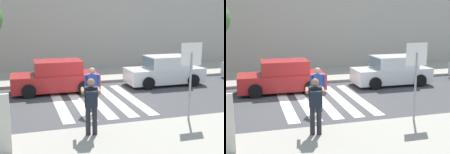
{
  "view_description": "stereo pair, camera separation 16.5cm",
  "coord_description": "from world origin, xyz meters",
  "views": [
    {
      "loc": [
        -3.18,
        -12.57,
        3.68
      ],
      "look_at": [
        0.6,
        -0.2,
        1.1
      ],
      "focal_mm": 50.0,
      "sensor_mm": 36.0,
      "label": 1
    },
    {
      "loc": [
        -3.03,
        -12.61,
        3.68
      ],
      "look_at": [
        0.6,
        -0.2,
        1.1
      ],
      "focal_mm": 50.0,
      "sensor_mm": 36.0,
      "label": 2
    }
  ],
  "objects": [
    {
      "name": "ground_plane",
      "position": [
        0.0,
        0.0,
        0.0
      ],
      "size": [
        120.0,
        120.0,
        0.0
      ],
      "primitive_type": "plane",
      "color": "#424244"
    },
    {
      "name": "sidewalk_far",
      "position": [
        0.0,
        6.0,
        0.07
      ],
      "size": [
        60.0,
        4.8,
        0.14
      ],
      "primitive_type": "cube",
      "color": "#9E998C",
      "rests_on": "ground"
    },
    {
      "name": "building_facade_far",
      "position": [
        0.0,
        10.4,
        2.68
      ],
      "size": [
        56.0,
        4.0,
        5.37
      ],
      "primitive_type": "cube",
      "color": "#ADA89E",
      "rests_on": "ground"
    },
    {
      "name": "crosswalk_stripe_0",
      "position": [
        -1.6,
        0.2,
        0.0
      ],
      "size": [
        0.44,
        5.2,
        0.01
      ],
      "primitive_type": "cube",
      "color": "silver",
      "rests_on": "ground"
    },
    {
      "name": "crosswalk_stripe_1",
      "position": [
        -0.8,
        0.2,
        0.0
      ],
      "size": [
        0.44,
        5.2,
        0.01
      ],
      "primitive_type": "cube",
      "color": "silver",
      "rests_on": "ground"
    },
    {
      "name": "crosswalk_stripe_2",
      "position": [
        0.0,
        0.2,
        0.0
      ],
      "size": [
        0.44,
        5.2,
        0.01
      ],
      "primitive_type": "cube",
      "color": "silver",
      "rests_on": "ground"
    },
    {
      "name": "crosswalk_stripe_3",
      "position": [
        0.8,
        0.2,
        0.0
      ],
      "size": [
        0.44,
        5.2,
        0.01
      ],
      "primitive_type": "cube",
      "color": "silver",
      "rests_on": "ground"
    },
    {
      "name": "crosswalk_stripe_4",
      "position": [
        1.6,
        0.2,
        0.0
      ],
      "size": [
        0.44,
        5.2,
        0.01
      ],
      "primitive_type": "cube",
      "color": "silver",
      "rests_on": "ground"
    },
    {
      "name": "stop_sign",
      "position": [
        2.35,
        -3.5,
        2.07
      ],
      "size": [
        0.76,
        0.08,
        2.64
      ],
      "color": "gray",
      "rests_on": "sidewalk_near"
    },
    {
      "name": "photographer_with_backpack",
      "position": [
        -1.18,
        -3.92,
        1.17
      ],
      "size": [
        0.67,
        0.9,
        1.72
      ],
      "color": "#232328",
      "rests_on": "sidewalk_near"
    },
    {
      "name": "pedestrian_crossing",
      "position": [
        -0.51,
        -1.25,
        0.97
      ],
      "size": [
        0.58,
        0.29,
        1.72
      ],
      "color": "#474C60",
      "rests_on": "ground"
    },
    {
      "name": "parked_car_red",
      "position": [
        -1.47,
        2.3,
        0.73
      ],
      "size": [
        4.1,
        1.92,
        1.55
      ],
      "color": "red",
      "rests_on": "ground"
    },
    {
      "name": "parked_car_white",
      "position": [
        4.33,
        2.3,
        0.73
      ],
      "size": [
        4.1,
        1.92,
        1.55
      ],
      "color": "white",
      "rests_on": "ground"
    }
  ]
}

